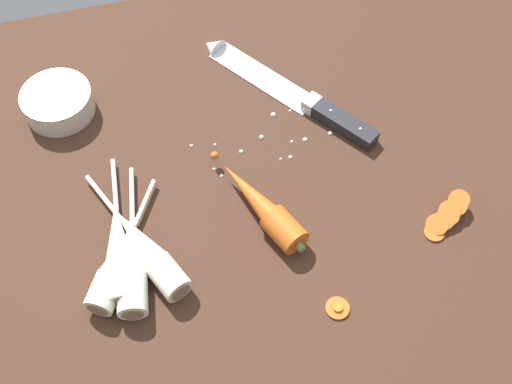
% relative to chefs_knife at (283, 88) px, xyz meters
% --- Properties ---
extents(ground_plane, '(1.20, 0.90, 0.04)m').
position_rel_chefs_knife_xyz_m(ground_plane, '(-0.10, -0.17, -0.03)').
color(ground_plane, '#42281C').
extents(chefs_knife, '(0.23, 0.30, 0.04)m').
position_rel_chefs_knife_xyz_m(chefs_knife, '(0.00, 0.00, 0.00)').
color(chefs_knife, silver).
rests_on(chefs_knife, ground_plane).
extents(whole_carrot, '(0.10, 0.19, 0.04)m').
position_rel_chefs_knife_xyz_m(whole_carrot, '(-0.09, -0.22, 0.01)').
color(whole_carrot, '#D6601E').
rests_on(whole_carrot, ground_plane).
extents(parsnip_front, '(0.12, 0.23, 0.04)m').
position_rel_chefs_knife_xyz_m(parsnip_front, '(-0.26, -0.24, 0.01)').
color(parsnip_front, silver).
rests_on(parsnip_front, ground_plane).
extents(parsnip_mid_left, '(0.13, 0.19, 0.04)m').
position_rel_chefs_knife_xyz_m(parsnip_mid_left, '(-0.31, -0.25, 0.01)').
color(parsnip_mid_left, silver).
rests_on(parsnip_mid_left, ground_plane).
extents(parsnip_mid_right, '(0.05, 0.24, 0.04)m').
position_rel_chefs_knife_xyz_m(parsnip_mid_right, '(-0.30, -0.23, 0.01)').
color(parsnip_mid_right, silver).
rests_on(parsnip_mid_right, ground_plane).
extents(parsnip_back, '(0.06, 0.23, 0.04)m').
position_rel_chefs_knife_xyz_m(parsnip_back, '(-0.29, -0.25, 0.01)').
color(parsnip_back, silver).
rests_on(parsnip_back, ground_plane).
extents(carrot_slice_stack, '(0.08, 0.06, 0.03)m').
position_rel_chefs_knife_xyz_m(carrot_slice_stack, '(0.15, -0.29, 0.00)').
color(carrot_slice_stack, '#D6601E').
rests_on(carrot_slice_stack, ground_plane).
extents(carrot_slice_stray_near, '(0.03, 0.03, 0.01)m').
position_rel_chefs_knife_xyz_m(carrot_slice_stray_near, '(-0.04, -0.38, -0.00)').
color(carrot_slice_stray_near, '#D6601E').
rests_on(carrot_slice_stray_near, ground_plane).
extents(prep_bowl, '(0.11, 0.11, 0.04)m').
position_rel_chefs_knife_xyz_m(prep_bowl, '(-0.35, 0.05, 0.01)').
color(prep_bowl, beige).
rests_on(prep_bowl, ground_plane).
extents(mince_crumbs, '(0.24, 0.10, 0.01)m').
position_rel_chefs_knife_xyz_m(mince_crumbs, '(-0.02, -0.08, -0.00)').
color(mince_crumbs, silver).
rests_on(mince_crumbs, ground_plane).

